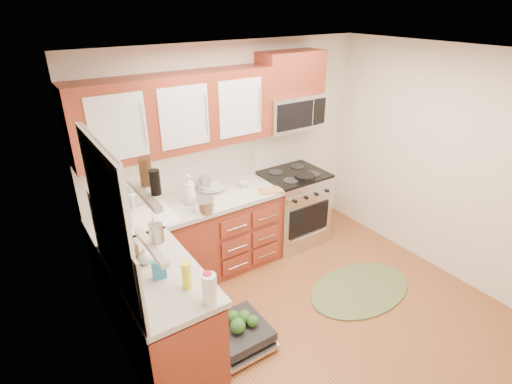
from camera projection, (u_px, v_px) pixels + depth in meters
floor at (327, 325)px, 3.91m from camera, size 3.50×3.50×0.00m
ceiling at (355, 59)px, 2.82m from camera, size 3.50×3.50×0.00m
wall_back at (233, 154)px, 4.68m from camera, size 3.50×0.04×2.50m
wall_left at (135, 289)px, 2.49m from camera, size 0.04×3.50×2.50m
wall_right at (458, 169)px, 4.24m from camera, size 0.04×3.50×2.50m
base_cabinet_back at (193, 244)px, 4.45m from camera, size 2.05×0.60×0.85m
base_cabinet_left at (162, 320)px, 3.39m from camera, size 0.60×1.25×0.85m
countertop_back at (190, 206)px, 4.23m from camera, size 2.07×0.64×0.05m
countertop_left at (158, 274)px, 3.19m from camera, size 0.64×1.27×0.05m
backsplash_back at (176, 170)px, 4.32m from camera, size 2.05×0.02×0.57m
backsplash_left at (114, 254)px, 2.91m from camera, size 0.02×1.25×0.57m
upper_cabinets at (177, 113)px, 3.91m from camera, size 2.05×0.35×0.75m
cabinet_over_mw at (291, 73)px, 4.50m from camera, size 0.76×0.35×0.47m
range at (293, 207)px, 5.11m from camera, size 0.76×0.64×0.95m
microwave at (290, 111)px, 4.67m from camera, size 0.76×0.38×0.40m
sink at (144, 229)px, 4.00m from camera, size 0.62×0.50×0.26m
dishwasher at (236, 335)px, 3.66m from camera, size 0.70×0.60×0.20m
window at (108, 214)px, 2.74m from camera, size 0.03×1.05×1.05m
window_blind at (103, 169)px, 2.61m from camera, size 0.02×0.96×0.40m
shelf_upper at (143, 194)px, 1.90m from camera, size 0.04×0.40×0.03m
shelf_lower at (151, 247)px, 2.03m from camera, size 0.04×0.40×0.03m
rug at (360, 289)px, 4.38m from camera, size 1.45×1.20×0.02m
skillet at (305, 177)px, 4.76m from camera, size 0.27×0.27×0.05m
stock_pot at (204, 205)px, 4.06m from camera, size 0.28×0.28×0.13m
cutting_board at (271, 190)px, 4.51m from camera, size 0.30×0.24×0.02m
canister at (206, 183)px, 4.50m from camera, size 0.12×0.12×0.17m
paper_towel_roll at (210, 288)px, 2.82m from camera, size 0.13×0.13×0.23m
mustard_bottle at (187, 275)px, 2.96m from camera, size 0.09×0.09×0.22m
red_bottle at (208, 286)px, 2.83m from camera, size 0.07×0.07×0.24m
wooden_box at (128, 253)px, 3.28m from camera, size 0.16×0.12×0.15m
blue_carton at (159, 269)px, 3.07m from camera, size 0.10×0.07×0.16m
bowl_a at (209, 189)px, 4.49m from camera, size 0.31×0.31×0.06m
bowl_b at (213, 187)px, 4.50m from camera, size 0.36×0.36×0.10m
cup at (244, 183)px, 4.61m from camera, size 0.14×0.14×0.09m
soap_bottle_a at (189, 189)px, 4.17m from camera, size 0.14×0.14×0.33m
soap_bottle_b at (155, 225)px, 3.62m from camera, size 0.10×0.11×0.21m
soap_bottle_c at (144, 255)px, 3.25m from camera, size 0.15×0.15×0.15m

